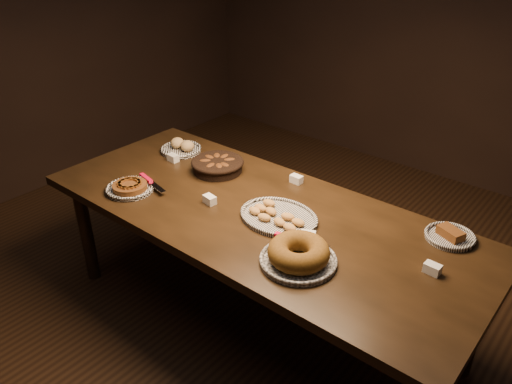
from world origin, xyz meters
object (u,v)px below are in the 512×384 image
Objects in this scene: apple_tart_plate at (130,187)px; bundt_cake_plate at (298,254)px; buffet_table at (257,222)px; madeleine_platter at (278,216)px.

bundt_cake_plate is (1.10, 0.06, 0.03)m from apple_tart_plate.
buffet_table is 0.74m from apple_tart_plate.
madeleine_platter is at bearing 129.75° from bundt_cake_plate.
madeleine_platter is 0.37m from bundt_cake_plate.
buffet_table is 6.53× the size of bundt_cake_plate.
madeleine_platter is at bearing -0.72° from buffet_table.
apple_tart_plate is 0.80× the size of madeleine_platter.
buffet_table is at bearing -157.56° from madeleine_platter.
apple_tart_plate is at bearing 171.00° from bundt_cake_plate.
buffet_table is at bearing 139.83° from bundt_cake_plate.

